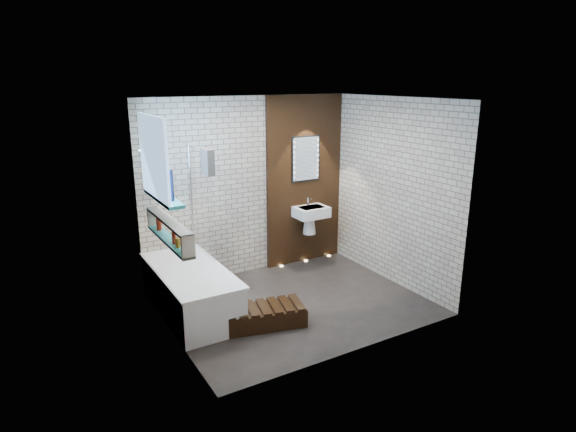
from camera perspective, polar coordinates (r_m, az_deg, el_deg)
ground at (r=6.40m, az=0.69°, el=-10.27°), size 3.20×3.20×0.00m
room_shell at (r=5.94m, az=0.73°, el=1.05°), size 3.24×3.20×2.60m
walnut_panel at (r=7.48m, az=1.93°, el=4.17°), size 1.30×0.06×2.60m
clerestory_window at (r=5.52m, az=-15.35°, el=5.72°), size 0.18×1.00×0.94m
display_niche at (r=5.51m, az=-13.86°, el=-1.72°), size 0.14×1.30×0.26m
bathtub at (r=6.18m, az=-11.40°, el=-8.60°), size 0.79×1.74×0.70m
bath_screen at (r=6.36m, az=-10.19°, el=1.62°), size 0.01×0.78×1.40m
towel at (r=5.98m, az=-9.47°, el=6.32°), size 0.09×0.24×0.32m
shower_head at (r=6.15m, az=-14.50°, el=7.71°), size 0.18×0.18×0.02m
washbasin at (r=7.44m, az=2.70°, el=0.04°), size 0.50×0.36×0.58m
led_mirror at (r=7.38m, az=2.12°, el=6.77°), size 0.50×0.02×0.70m
walnut_step at (r=5.86m, az=-2.89°, el=-11.75°), size 1.04×0.65×0.21m
niche_bottles at (r=5.44m, az=-13.56°, el=-2.30°), size 0.06×0.95×0.15m
sill_vases at (r=5.34m, az=-13.77°, el=3.50°), size 0.08×0.08×0.34m
floor_uplights at (r=7.79m, az=2.12°, el=-5.29°), size 0.96×0.06×0.01m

